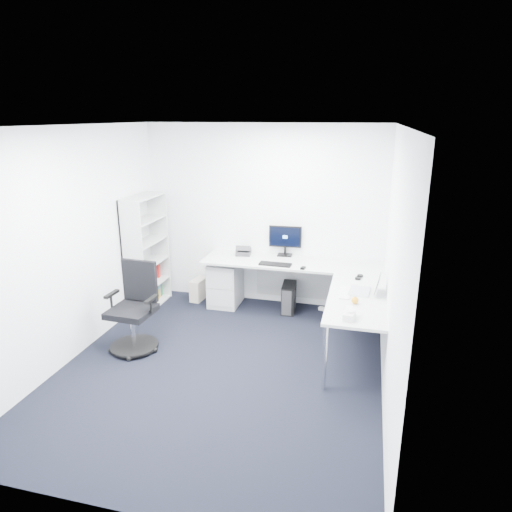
% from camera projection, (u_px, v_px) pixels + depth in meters
% --- Properties ---
extents(ground, '(4.20, 4.20, 0.00)m').
position_uv_depth(ground, '(222.00, 367.00, 5.29)').
color(ground, black).
extents(ceiling, '(4.20, 4.20, 0.00)m').
position_uv_depth(ceiling, '(215.00, 126.00, 4.49)').
color(ceiling, white).
extents(wall_back, '(3.60, 0.02, 2.70)m').
position_uv_depth(wall_back, '(263.00, 216.00, 6.84)').
color(wall_back, white).
rests_on(wall_back, ground).
extents(wall_front, '(3.60, 0.02, 2.70)m').
position_uv_depth(wall_front, '(116.00, 350.00, 2.94)').
color(wall_front, white).
rests_on(wall_front, ground).
extents(wall_left, '(0.02, 4.20, 2.70)m').
position_uv_depth(wall_left, '(72.00, 245.00, 5.31)').
color(wall_left, white).
rests_on(wall_left, ground).
extents(wall_right, '(0.02, 4.20, 2.70)m').
position_uv_depth(wall_right, '(393.00, 269.00, 4.47)').
color(wall_right, white).
rests_on(wall_right, ground).
extents(l_desk, '(2.67, 1.50, 0.78)m').
position_uv_depth(l_desk, '(290.00, 296.00, 6.34)').
color(l_desk, '#B9BBBB').
rests_on(l_desk, ground).
extents(drawer_pedestal, '(0.44, 0.55, 0.67)m').
position_uv_depth(drawer_pedestal, '(225.00, 283.00, 6.98)').
color(drawer_pedestal, '#B9BBBB').
rests_on(drawer_pedestal, ground).
extents(bookshelf, '(0.33, 0.85, 1.70)m').
position_uv_depth(bookshelf, '(147.00, 253.00, 6.76)').
color(bookshelf, '#B8BABA').
rests_on(bookshelf, ground).
extents(task_chair, '(0.64, 0.64, 1.09)m').
position_uv_depth(task_chair, '(131.00, 309.00, 5.54)').
color(task_chair, black).
rests_on(task_chair, ground).
extents(black_pc_tower, '(0.22, 0.44, 0.42)m').
position_uv_depth(black_pc_tower, '(289.00, 298.00, 6.76)').
color(black_pc_tower, black).
rests_on(black_pc_tower, ground).
extents(beige_pc_tower, '(0.20, 0.37, 0.34)m').
position_uv_depth(beige_pc_tower, '(199.00, 289.00, 7.20)').
color(beige_pc_tower, beige).
rests_on(beige_pc_tower, ground).
extents(power_strip, '(0.39, 0.15, 0.04)m').
position_uv_depth(power_strip, '(331.00, 310.00, 6.78)').
color(power_strip, silver).
rests_on(power_strip, ground).
extents(monitor, '(0.49, 0.18, 0.47)m').
position_uv_depth(monitor, '(285.00, 241.00, 6.78)').
color(monitor, black).
rests_on(monitor, l_desk).
extents(black_keyboard, '(0.46, 0.18, 0.02)m').
position_uv_depth(black_keyboard, '(275.00, 264.00, 6.42)').
color(black_keyboard, black).
rests_on(black_keyboard, l_desk).
extents(mouse, '(0.07, 0.10, 0.03)m').
position_uv_depth(mouse, '(303.00, 268.00, 6.25)').
color(mouse, black).
rests_on(mouse, l_desk).
extents(desk_phone, '(0.24, 0.24, 0.15)m').
position_uv_depth(desk_phone, '(244.00, 250.00, 6.87)').
color(desk_phone, '#2D2D2F').
rests_on(desk_phone, l_desk).
extents(laptop, '(0.38, 0.37, 0.25)m').
position_uv_depth(laptop, '(360.00, 282.00, 5.41)').
color(laptop, silver).
rests_on(laptop, l_desk).
extents(white_keyboard, '(0.13, 0.42, 0.01)m').
position_uv_depth(white_keyboard, '(345.00, 293.00, 5.40)').
color(white_keyboard, silver).
rests_on(white_keyboard, l_desk).
extents(headphones, '(0.15, 0.20, 0.05)m').
position_uv_depth(headphones, '(359.00, 276.00, 5.90)').
color(headphones, black).
rests_on(headphones, l_desk).
extents(orange_fruit, '(0.08, 0.08, 0.08)m').
position_uv_depth(orange_fruit, '(355.00, 300.00, 5.09)').
color(orange_fruit, orange).
rests_on(orange_fruit, l_desk).
extents(tissue_box, '(0.13, 0.22, 0.07)m').
position_uv_depth(tissue_box, '(349.00, 315.00, 4.73)').
color(tissue_box, silver).
rests_on(tissue_box, l_desk).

